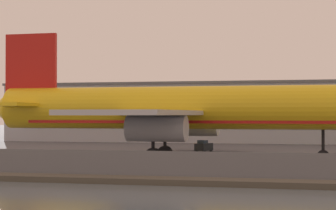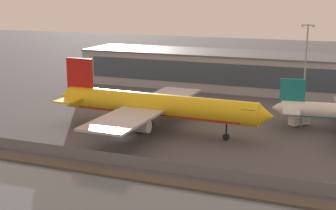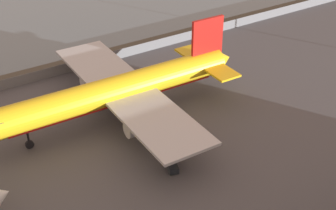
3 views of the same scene
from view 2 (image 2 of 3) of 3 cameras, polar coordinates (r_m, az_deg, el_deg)
ground_plane at (r=107.76m, az=-5.68°, el=-4.02°), size 500.00×500.00×0.00m
shoreline_seawall at (r=91.03m, az=-11.67°, el=-7.42°), size 320.00×3.00×0.50m
perimeter_fence at (r=94.23m, az=-10.20°, el=-5.99°), size 280.00×0.10×2.45m
cargo_jet_yellow at (r=110.56m, az=-1.66°, el=-0.08°), size 54.91×46.61×16.69m
baggage_tug at (r=128.58m, az=1.49°, el=-0.70°), size 2.50×3.54×1.80m
ops_van at (r=121.46m, az=15.65°, el=-1.82°), size 5.05×5.26×2.48m
terminal_building at (r=162.48m, az=9.73°, el=4.05°), size 118.55×22.18×12.40m
apron_light_mast_apron_east at (r=117.84m, az=16.36°, el=3.96°), size 3.20×0.40×25.20m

